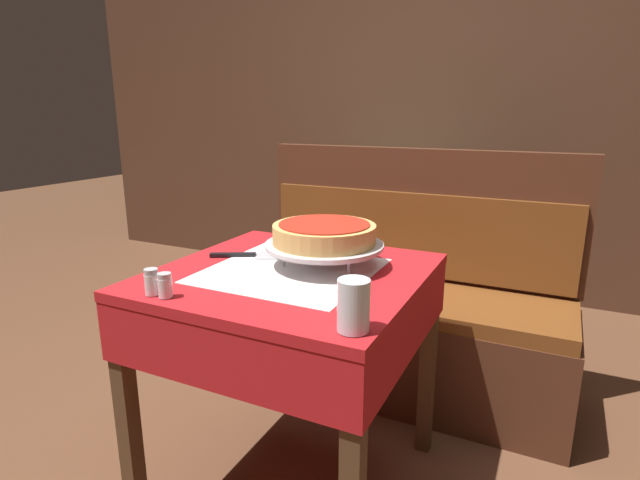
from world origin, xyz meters
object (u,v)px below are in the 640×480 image
(booth_bench, at_px, (401,320))
(water_glass_near, at_px, (354,305))
(pizza_pan_stand, at_px, (324,246))
(pizza_server, at_px, (251,255))
(deep_dish_pizza, at_px, (324,233))
(salt_shaker, at_px, (152,282))
(dining_table_rear, at_px, (372,208))
(dining_table_front, at_px, (291,307))
(pepper_shaker, at_px, (165,285))
(condiment_caddy, at_px, (350,184))

(booth_bench, distance_m, water_glass_near, 1.17)
(pizza_pan_stand, relative_size, water_glass_near, 3.13)
(booth_bench, distance_m, pizza_server, 0.86)
(deep_dish_pizza, xyz_separation_m, salt_shaker, (-0.30, -0.42, -0.07))
(pizza_server, distance_m, water_glass_near, 0.65)
(dining_table_rear, height_order, pizza_server, pizza_server)
(dining_table_front, distance_m, dining_table_rear, 1.60)
(booth_bench, height_order, salt_shaker, booth_bench)
(deep_dish_pizza, bearing_deg, dining_table_front, -130.43)
(booth_bench, relative_size, pizza_server, 5.70)
(pepper_shaker, bearing_deg, pizza_server, 90.91)
(dining_table_rear, relative_size, condiment_caddy, 5.73)
(booth_bench, distance_m, pepper_shaker, 1.21)
(dining_table_front, bearing_deg, pepper_shaker, -118.29)
(booth_bench, xyz_separation_m, pizza_server, (-0.33, -0.67, 0.43))
(pepper_shaker, xyz_separation_m, condiment_caddy, (-0.24, 1.83, 0.01))
(salt_shaker, distance_m, pepper_shaker, 0.05)
(deep_dish_pizza, height_order, water_glass_near, deep_dish_pizza)
(dining_table_front, bearing_deg, water_glass_near, -43.37)
(dining_table_rear, bearing_deg, deep_dish_pizza, -75.51)
(water_glass_near, bearing_deg, booth_bench, 100.25)
(booth_bench, relative_size, salt_shaker, 20.07)
(booth_bench, relative_size, pepper_shaker, 21.70)
(salt_shaker, relative_size, pepper_shaker, 1.08)
(booth_bench, distance_m, pizza_pan_stand, 0.82)
(pizza_server, bearing_deg, pizza_pan_stand, 3.01)
(pizza_pan_stand, bearing_deg, booth_bench, 83.93)
(pizza_pan_stand, xyz_separation_m, condiment_caddy, (-0.50, 1.41, -0.02))
(salt_shaker, bearing_deg, booth_bench, 71.08)
(water_glass_near, relative_size, salt_shaker, 1.68)
(pizza_pan_stand, relative_size, pepper_shaker, 5.67)
(dining_table_rear, relative_size, salt_shaker, 11.71)
(booth_bench, relative_size, pizza_pan_stand, 3.83)
(booth_bench, bearing_deg, pepper_shaker, -106.75)
(pizza_server, relative_size, salt_shaker, 3.52)
(deep_dish_pizza, relative_size, water_glass_near, 2.70)
(pizza_server, bearing_deg, salt_shaker, -95.38)
(booth_bench, relative_size, deep_dish_pizza, 4.43)
(salt_shaker, distance_m, condiment_caddy, 1.84)
(deep_dish_pizza, bearing_deg, water_glass_near, -56.89)
(dining_table_front, relative_size, pepper_shaker, 12.00)
(deep_dish_pizza, distance_m, water_glass_near, 0.48)
(dining_table_front, bearing_deg, booth_bench, 79.14)
(pizza_server, xyz_separation_m, water_glass_near, (0.52, -0.38, 0.05))
(dining_table_front, xyz_separation_m, pizza_pan_stand, (0.07, 0.08, 0.18))
(dining_table_front, height_order, condiment_caddy, condiment_caddy)
(water_glass_near, xyz_separation_m, condiment_caddy, (-0.76, 1.80, -0.02))
(dining_table_front, xyz_separation_m, deep_dish_pizza, (0.07, 0.08, 0.22))
(dining_table_rear, bearing_deg, pepper_shaker, -86.10)
(dining_table_rear, distance_m, pepper_shaker, 1.92)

